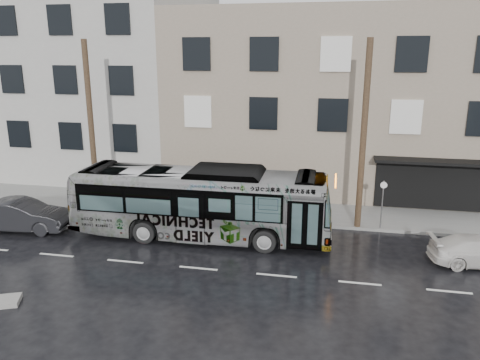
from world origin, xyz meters
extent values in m
plane|color=black|center=(0.00, 0.00, 0.00)|extent=(120.00, 120.00, 0.00)
cube|color=gray|center=(0.00, 4.90, 0.07)|extent=(90.00, 3.60, 0.15)
cube|color=gray|center=(5.00, 12.70, 5.50)|extent=(20.00, 12.00, 11.00)
cube|color=#AFADA5|center=(-18.00, 14.20, 8.00)|extent=(26.00, 15.00, 16.00)
cylinder|color=brown|center=(6.50, 3.30, 4.65)|extent=(0.30, 0.30, 9.00)
cylinder|color=brown|center=(-7.50, 3.30, 4.65)|extent=(0.30, 0.30, 9.00)
cylinder|color=slate|center=(7.60, 3.30, 1.35)|extent=(0.06, 0.06, 2.40)
imported|color=#B2B2B2|center=(-0.82, 0.80, 1.70)|extent=(12.21, 3.00, 3.39)
imported|color=black|center=(-9.73, -0.14, 0.77)|extent=(4.82, 2.14, 1.54)
camera|label=1|loc=(5.14, -19.22, 8.52)|focal=35.00mm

